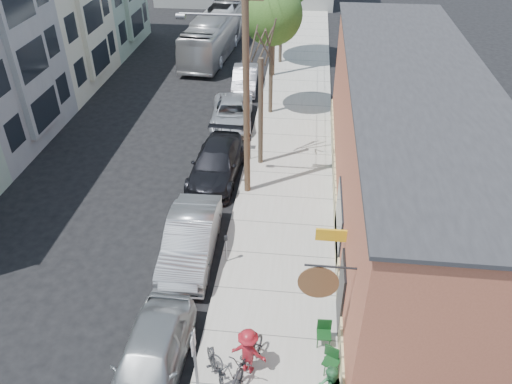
# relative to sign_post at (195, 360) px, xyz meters

# --- Properties ---
(ground) EXTENTS (120.00, 120.00, 0.00)m
(ground) POSITION_rel_sign_post_xyz_m (-2.35, 4.43, -1.83)
(ground) COLOR black
(sidewalk) EXTENTS (4.50, 58.00, 0.15)m
(sidewalk) POSITION_rel_sign_post_xyz_m (1.90, 15.43, -1.76)
(sidewalk) COLOR #A8A69B
(sidewalk) RESTS_ON ground
(cafe_building) EXTENTS (6.60, 20.20, 6.61)m
(cafe_building) POSITION_rel_sign_post_xyz_m (6.64, 9.42, 1.47)
(cafe_building) COLOR #A8583E
(cafe_building) RESTS_ON ground
(apartment_row) EXTENTS (6.30, 32.00, 9.00)m
(apartment_row) POSITION_rel_sign_post_xyz_m (-14.20, 18.43, 2.67)
(apartment_row) COLOR #97AE93
(apartment_row) RESTS_ON ground
(sign_post) EXTENTS (0.07, 0.45, 2.80)m
(sign_post) POSITION_rel_sign_post_xyz_m (0.00, 0.00, 0.00)
(sign_post) COLOR slate
(sign_post) RESTS_ON sidewalk
(parking_meter_near) EXTENTS (0.14, 0.14, 1.24)m
(parking_meter_near) POSITION_rel_sign_post_xyz_m (-0.10, 5.83, -0.85)
(parking_meter_near) COLOR slate
(parking_meter_near) RESTS_ON sidewalk
(parking_meter_far) EXTENTS (0.14, 0.14, 1.24)m
(parking_meter_far) POSITION_rel_sign_post_xyz_m (-0.10, 13.62, -0.85)
(parking_meter_far) COLOR slate
(parking_meter_far) RESTS_ON sidewalk
(utility_pole_near) EXTENTS (3.57, 0.28, 10.00)m
(utility_pole_near) POSITION_rel_sign_post_xyz_m (0.04, 10.77, 3.58)
(utility_pole_near) COLOR #503A28
(utility_pole_near) RESTS_ON sidewalk
(tree_bare) EXTENTS (0.24, 0.24, 5.45)m
(tree_bare) POSITION_rel_sign_post_xyz_m (0.45, 13.35, 1.04)
(tree_bare) COLOR #44392C
(tree_bare) RESTS_ON sidewalk
(tree_leafy_mid) EXTENTS (3.35, 3.35, 7.46)m
(tree_leafy_mid) POSITION_rel_sign_post_xyz_m (0.45, 19.29, 4.07)
(tree_leafy_mid) COLOR #44392C
(tree_leafy_mid) RESTS_ON sidewalk
(patio_chair_a) EXTENTS (0.66, 0.66, 0.88)m
(patio_chair_a) POSITION_rel_sign_post_xyz_m (3.82, 1.28, -1.24)
(patio_chair_a) COLOR #0F3816
(patio_chair_a) RESTS_ON sidewalk
(patio_chair_b) EXTENTS (0.52, 0.52, 0.88)m
(patio_chair_b) POSITION_rel_sign_post_xyz_m (3.61, 2.29, -1.24)
(patio_chair_b) COLOR #0F3816
(patio_chair_b) RESTS_ON sidewalk
(cyclist) EXTENTS (1.22, 0.86, 1.71)m
(cyclist) POSITION_rel_sign_post_xyz_m (1.33, 1.07, -0.83)
(cyclist) COLOR maroon
(cyclist) RESTS_ON sidewalk
(cyclist_bike) EXTENTS (1.34, 2.20, 1.09)m
(cyclist_bike) POSITION_rel_sign_post_xyz_m (1.33, 1.07, -1.14)
(cyclist_bike) COLOR black
(cyclist_bike) RESTS_ON sidewalk
(parked_bike_a) EXTENTS (1.33, 1.84, 1.09)m
(parked_bike_a) POSITION_rel_sign_post_xyz_m (0.44, 0.59, -1.14)
(parked_bike_a) COLOR black
(parked_bike_a) RESTS_ON sidewalk
(car_0) EXTENTS (2.05, 4.93, 1.67)m
(car_0) POSITION_rel_sign_post_xyz_m (-1.55, 0.62, -1.00)
(car_0) COLOR gray
(car_0) RESTS_ON ground
(car_1) EXTENTS (1.99, 5.24, 1.71)m
(car_1) POSITION_rel_sign_post_xyz_m (-1.55, 6.16, -0.98)
(car_1) COLOR gray
(car_1) RESTS_ON ground
(car_2) EXTENTS (2.40, 5.50, 1.57)m
(car_2) POSITION_rel_sign_post_xyz_m (-1.55, 11.96, -1.05)
(car_2) COLOR black
(car_2) RESTS_ON ground
(car_3) EXTENTS (2.76, 5.19, 1.39)m
(car_3) POSITION_rel_sign_post_xyz_m (-1.66, 17.67, -1.14)
(car_3) COLOR #B8BBC1
(car_3) RESTS_ON ground
(car_4) EXTENTS (1.84, 4.50, 1.45)m
(car_4) POSITION_rel_sign_post_xyz_m (-1.55, 22.87, -1.11)
(car_4) COLOR #929299
(car_4) RESTS_ON ground
(bus) EXTENTS (3.44, 11.15, 3.06)m
(bus) POSITION_rel_sign_post_xyz_m (-4.77, 29.39, -0.30)
(bus) COLOR silver
(bus) RESTS_ON ground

